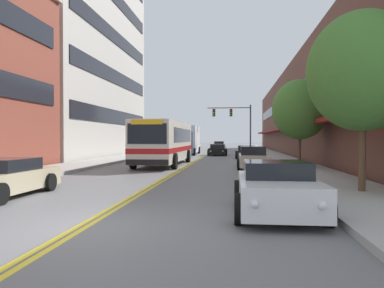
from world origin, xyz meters
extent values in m
plane|color=slate|center=(0.00, 37.00, 0.00)|extent=(240.00, 240.00, 0.00)
cube|color=#9E9B96|center=(-7.12, 37.00, 0.09)|extent=(3.24, 106.00, 0.17)
cube|color=#9E9B96|center=(7.12, 37.00, 0.09)|extent=(3.24, 106.00, 0.17)
cube|color=yellow|center=(-0.10, 37.00, 0.00)|extent=(0.14, 106.00, 0.01)
cube|color=yellow|center=(0.10, 37.00, 0.00)|extent=(0.14, 106.00, 0.01)
cube|color=#BCB7AD|center=(-14.99, 30.09, 14.37)|extent=(12.00, 24.15, 28.75)
cube|color=black|center=(-8.95, 30.09, 4.11)|extent=(0.08, 22.22, 1.40)
cube|color=black|center=(-8.95, 30.09, 8.21)|extent=(0.08, 22.22, 1.40)
cube|color=black|center=(-8.95, 30.09, 12.32)|extent=(0.08, 22.22, 1.40)
cube|color=brown|center=(12.99, 37.00, 4.89)|extent=(8.00, 68.00, 9.79)
cube|color=maroon|center=(8.44, 37.00, 2.90)|extent=(1.10, 61.20, 0.24)
cube|color=black|center=(8.95, 37.00, 6.07)|extent=(0.08, 61.20, 1.40)
cube|color=silver|center=(-1.70, 18.64, 1.68)|extent=(2.53, 10.96, 2.67)
cube|color=#B21919|center=(-1.70, 18.64, 1.15)|extent=(2.55, 10.98, 0.32)
cube|color=black|center=(-1.70, 19.19, 2.11)|extent=(2.56, 8.55, 0.96)
cube|color=black|center=(-1.70, 13.14, 2.16)|extent=(2.27, 0.04, 1.17)
cube|color=yellow|center=(-1.70, 13.13, 2.83)|extent=(1.82, 0.06, 0.28)
cube|color=black|center=(-1.70, 13.12, 0.53)|extent=(2.47, 0.08, 0.32)
cylinder|color=black|center=(-2.99, 14.91, 0.50)|extent=(0.30, 1.00, 1.00)
cylinder|color=black|center=(-0.41, 14.91, 0.50)|extent=(0.30, 1.00, 1.00)
cylinder|color=black|center=(-2.99, 21.65, 0.50)|extent=(0.30, 1.00, 1.00)
cylinder|color=black|center=(-0.41, 21.65, 0.50)|extent=(0.30, 1.00, 1.00)
cube|color=#BCAD89|center=(-4.28, 3.67, 0.50)|extent=(1.77, 4.67, 0.65)
cube|color=black|center=(-4.28, 3.85, 1.03)|extent=(1.52, 2.05, 0.40)
cylinder|color=black|center=(-3.37, 2.22, 0.32)|extent=(0.22, 0.64, 0.64)
cylinder|color=black|center=(-5.18, 5.12, 0.32)|extent=(0.22, 0.64, 0.64)
cylinder|color=black|center=(-3.37, 5.12, 0.32)|extent=(0.22, 0.64, 0.64)
cube|color=red|center=(-4.91, 6.01, 0.53)|extent=(0.18, 0.04, 0.10)
cube|color=red|center=(-3.64, 6.01, 0.53)|extent=(0.18, 0.04, 0.10)
cube|color=#19234C|center=(-4.44, 28.60, 0.52)|extent=(1.89, 4.63, 0.70)
cube|color=black|center=(-4.44, 28.79, 1.07)|extent=(1.63, 2.04, 0.40)
cylinder|color=black|center=(-5.41, 27.17, 0.31)|extent=(0.22, 0.61, 0.61)
cylinder|color=black|center=(-3.47, 27.17, 0.31)|extent=(0.22, 0.61, 0.61)
cylinder|color=black|center=(-5.41, 30.04, 0.31)|extent=(0.22, 0.61, 0.61)
cylinder|color=black|center=(-3.47, 30.04, 0.31)|extent=(0.22, 0.61, 0.61)
sphere|color=silver|center=(-5.10, 26.27, 0.55)|extent=(0.16, 0.16, 0.16)
sphere|color=silver|center=(-3.77, 26.27, 0.55)|extent=(0.16, 0.16, 0.16)
cube|color=red|center=(-5.12, 30.93, 0.55)|extent=(0.18, 0.04, 0.10)
cube|color=red|center=(-3.76, 30.93, 0.55)|extent=(0.18, 0.04, 0.10)
cube|color=white|center=(4.30, 1.83, 0.55)|extent=(1.85, 4.07, 0.72)
cube|color=black|center=(4.30, 2.00, 1.11)|extent=(1.59, 1.79, 0.40)
cylinder|color=black|center=(3.36, 0.57, 0.35)|extent=(0.22, 0.70, 0.70)
cylinder|color=black|center=(5.25, 0.57, 0.35)|extent=(0.22, 0.70, 0.70)
cylinder|color=black|center=(3.36, 3.10, 0.35)|extent=(0.22, 0.70, 0.70)
cylinder|color=black|center=(5.25, 3.10, 0.35)|extent=(0.22, 0.70, 0.70)
sphere|color=silver|center=(3.66, -0.22, 0.59)|extent=(0.16, 0.16, 0.16)
sphere|color=silver|center=(4.95, -0.22, 0.59)|extent=(0.16, 0.16, 0.16)
cube|color=red|center=(3.64, 3.88, 0.59)|extent=(0.18, 0.04, 0.10)
cube|color=red|center=(4.97, 3.88, 0.59)|extent=(0.18, 0.04, 0.10)
cube|color=#232328|center=(4.39, 28.51, 0.47)|extent=(1.87, 4.34, 0.59)
cube|color=black|center=(4.39, 28.68, 0.99)|extent=(1.60, 1.91, 0.44)
cylinder|color=black|center=(3.44, 27.16, 0.33)|extent=(0.22, 0.66, 0.66)
cylinder|color=black|center=(5.35, 27.16, 0.33)|extent=(0.22, 0.66, 0.66)
cylinder|color=black|center=(3.44, 29.85, 0.33)|extent=(0.22, 0.66, 0.66)
cylinder|color=black|center=(5.35, 29.85, 0.33)|extent=(0.22, 0.66, 0.66)
sphere|color=silver|center=(3.74, 26.32, 0.50)|extent=(0.16, 0.16, 0.16)
sphere|color=silver|center=(5.05, 26.32, 0.50)|extent=(0.16, 0.16, 0.16)
cube|color=red|center=(3.72, 30.69, 0.50)|extent=(0.18, 0.04, 0.10)
cube|color=red|center=(5.07, 30.69, 0.50)|extent=(0.18, 0.04, 0.10)
cube|color=beige|center=(4.42, 16.20, 0.52)|extent=(1.75, 4.50, 0.69)
cube|color=black|center=(4.42, 16.38, 1.12)|extent=(1.51, 1.98, 0.53)
cylinder|color=black|center=(3.52, 14.80, 0.31)|extent=(0.22, 0.62, 0.62)
cylinder|color=black|center=(5.32, 14.80, 0.31)|extent=(0.22, 0.62, 0.62)
cylinder|color=black|center=(3.52, 17.59, 0.31)|extent=(0.22, 0.62, 0.62)
cylinder|color=black|center=(5.32, 17.59, 0.31)|extent=(0.22, 0.62, 0.62)
sphere|color=silver|center=(3.81, 13.93, 0.55)|extent=(0.16, 0.16, 0.16)
sphere|color=silver|center=(5.03, 13.93, 0.55)|extent=(0.16, 0.16, 0.16)
cube|color=red|center=(3.79, 18.46, 0.55)|extent=(0.18, 0.04, 0.10)
cube|color=red|center=(5.05, 18.46, 0.55)|extent=(0.18, 0.04, 0.10)
cube|color=black|center=(1.38, 34.20, 0.50)|extent=(1.84, 4.41, 0.64)
cube|color=black|center=(1.38, 34.37, 1.04)|extent=(1.58, 1.94, 0.42)
cylinder|color=black|center=(0.44, 32.83, 0.34)|extent=(0.22, 0.67, 0.67)
cylinder|color=black|center=(2.32, 32.83, 0.34)|extent=(0.22, 0.67, 0.67)
cylinder|color=black|center=(0.44, 35.57, 0.34)|extent=(0.22, 0.67, 0.67)
cylinder|color=black|center=(2.32, 35.57, 0.34)|extent=(0.22, 0.67, 0.67)
sphere|color=silver|center=(0.74, 31.97, 0.54)|extent=(0.16, 0.16, 0.16)
sphere|color=silver|center=(2.02, 31.97, 0.54)|extent=(0.16, 0.16, 0.16)
cube|color=red|center=(0.72, 36.41, 0.54)|extent=(0.18, 0.04, 0.10)
cube|color=red|center=(2.04, 36.41, 0.54)|extent=(0.18, 0.04, 0.10)
cube|color=maroon|center=(0.76, 53.21, 0.53)|extent=(1.76, 4.62, 0.67)
cube|color=black|center=(0.76, 53.39, 1.13)|extent=(1.51, 2.03, 0.54)
cylinder|color=black|center=(-0.14, 51.77, 0.35)|extent=(0.22, 0.70, 0.70)
cylinder|color=black|center=(1.67, 51.77, 0.35)|extent=(0.22, 0.70, 0.70)
cylinder|color=black|center=(-0.14, 54.64, 0.35)|extent=(0.22, 0.70, 0.70)
cylinder|color=black|center=(1.67, 54.64, 0.35)|extent=(0.22, 0.70, 0.70)
sphere|color=silver|center=(0.15, 50.88, 0.56)|extent=(0.16, 0.16, 0.16)
sphere|color=silver|center=(1.38, 50.88, 0.56)|extent=(0.16, 0.16, 0.16)
cube|color=red|center=(0.13, 55.53, 0.56)|extent=(0.18, 0.04, 0.10)
cube|color=red|center=(1.40, 55.53, 0.56)|extent=(0.18, 0.04, 0.10)
cube|color=#475675|center=(-2.32, 33.11, 1.42)|extent=(2.26, 2.35, 2.34)
cube|color=black|center=(-2.32, 31.92, 1.84)|extent=(1.92, 0.04, 1.03)
cube|color=white|center=(-2.32, 37.03, 1.81)|extent=(2.31, 5.49, 3.12)
cylinder|color=black|center=(-3.48, 33.11, 0.42)|extent=(0.28, 0.84, 0.84)
cylinder|color=black|center=(-1.16, 33.11, 0.42)|extent=(0.28, 0.84, 0.84)
cylinder|color=black|center=(-3.48, 38.68, 0.42)|extent=(0.28, 0.84, 0.84)
cylinder|color=black|center=(-1.16, 38.68, 0.42)|extent=(0.28, 0.84, 0.84)
cylinder|color=#47474C|center=(5.20, 38.87, 3.01)|extent=(0.18, 0.18, 6.03)
cylinder|color=#47474C|center=(2.55, 38.87, 5.68)|extent=(5.29, 0.11, 0.11)
cube|color=black|center=(2.82, 38.87, 5.08)|extent=(0.34, 0.26, 0.92)
sphere|color=red|center=(2.82, 38.71, 5.35)|extent=(0.18, 0.18, 0.18)
sphere|color=yellow|center=(2.82, 38.71, 5.08)|extent=(0.18, 0.18, 0.18)
sphere|color=green|center=(2.82, 38.71, 4.80)|extent=(0.18, 0.18, 0.18)
cylinder|color=black|center=(2.82, 38.87, 5.61)|extent=(0.02, 0.02, 0.14)
cube|color=black|center=(0.70, 38.87, 5.08)|extent=(0.34, 0.26, 0.92)
sphere|color=red|center=(0.70, 38.71, 5.35)|extent=(0.18, 0.18, 0.18)
sphere|color=yellow|center=(0.70, 38.71, 5.08)|extent=(0.18, 0.18, 0.18)
sphere|color=green|center=(0.70, 38.71, 4.80)|extent=(0.18, 0.18, 0.18)
cylinder|color=black|center=(0.70, 38.87, 5.61)|extent=(0.02, 0.02, 0.14)
cylinder|color=brown|center=(7.40, 5.09, 1.37)|extent=(0.23, 0.23, 2.40)
ellipsoid|color=#42752D|center=(7.40, 5.09, 4.09)|extent=(3.57, 3.57, 3.93)
cylinder|color=brown|center=(7.30, 16.27, 1.21)|extent=(0.17, 0.17, 2.08)
ellipsoid|color=#42752D|center=(7.30, 16.27, 3.71)|extent=(3.42, 3.42, 3.76)
cylinder|color=red|center=(5.95, 9.61, 0.47)|extent=(0.24, 0.24, 0.59)
sphere|color=red|center=(5.95, 9.61, 0.82)|extent=(0.21, 0.21, 0.21)
cylinder|color=red|center=(5.79, 9.61, 0.54)|extent=(0.08, 0.11, 0.11)
camera|label=1|loc=(3.25, -7.68, 1.90)|focal=35.00mm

